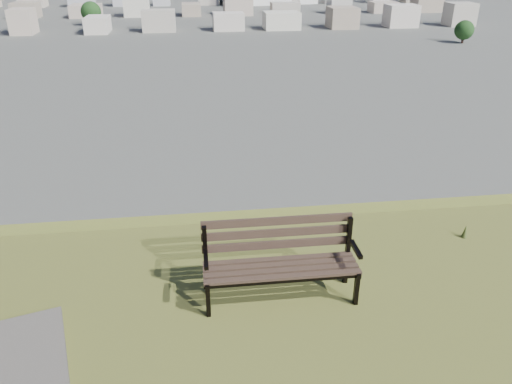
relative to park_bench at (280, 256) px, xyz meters
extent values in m
cube|color=#3A2B21|center=(0.00, -0.25, -0.08)|extent=(1.61, 0.09, 0.03)
cube|color=#3A2B21|center=(0.00, -0.15, -0.08)|extent=(1.61, 0.09, 0.03)
cube|color=#3A2B21|center=(0.00, -0.04, -0.08)|extent=(1.61, 0.09, 0.03)
cube|color=#3A2B21|center=(0.00, 0.07, -0.08)|extent=(1.61, 0.09, 0.03)
cube|color=#3A2B21|center=(0.00, 0.14, 0.06)|extent=(1.61, 0.04, 0.09)
cube|color=#3A2B21|center=(0.00, 0.16, 0.19)|extent=(1.61, 0.04, 0.09)
cube|color=#3A2B21|center=(0.00, 0.18, 0.32)|extent=(1.61, 0.04, 0.09)
cube|color=black|center=(-0.77, -0.27, -0.28)|extent=(0.04, 0.05, 0.39)
cube|color=black|center=(-0.77, 0.12, -0.06)|extent=(0.04, 0.05, 0.82)
cube|color=black|center=(-0.77, -0.09, -0.11)|extent=(0.05, 0.45, 0.04)
cube|color=black|center=(-0.77, -0.13, 0.12)|extent=(0.05, 0.32, 0.04)
cube|color=black|center=(0.77, -0.28, -0.28)|extent=(0.04, 0.05, 0.39)
cube|color=black|center=(0.77, 0.11, -0.06)|extent=(0.04, 0.05, 0.82)
cube|color=black|center=(0.77, -0.10, -0.11)|extent=(0.05, 0.45, 0.04)
cube|color=black|center=(0.77, -0.14, 0.12)|extent=(0.05, 0.32, 0.04)
cube|color=black|center=(0.00, -0.26, -0.12)|extent=(1.61, 0.05, 0.04)
cube|color=black|center=(0.00, 0.08, -0.12)|extent=(1.61, 0.05, 0.04)
cone|color=brown|center=(2.58, 0.84, -0.38)|extent=(0.08, 0.08, 0.18)
cube|color=beige|center=(-59.82, 197.64, -21.97)|extent=(11.00, 11.00, 7.00)
cube|color=#B1A797|center=(-35.82, 197.64, -21.97)|extent=(11.00, 11.00, 7.00)
cube|color=#B9A593|center=(-11.82, 197.64, -21.97)|extent=(11.00, 11.00, 7.00)
cube|color=#B1B1B6|center=(12.18, 197.64, -21.97)|extent=(11.00, 11.00, 7.00)
cube|color=#BBAC98|center=(36.18, 197.64, -21.97)|extent=(11.00, 11.00, 7.00)
cube|color=gray|center=(60.18, 197.64, -21.97)|extent=(11.00, 11.00, 7.00)
cube|color=beige|center=(84.18, 197.64, -21.97)|extent=(11.00, 11.00, 7.00)
cube|color=#B9B3A8|center=(108.18, 197.64, -21.97)|extent=(11.00, 11.00, 7.00)
cube|color=#B9A593|center=(-71.82, 247.64, -21.97)|extent=(11.00, 11.00, 7.00)
cube|color=#B1B1B6|center=(-47.82, 247.64, -21.97)|extent=(11.00, 11.00, 7.00)
cube|color=#BBAC98|center=(-23.82, 247.64, -21.97)|extent=(11.00, 11.00, 7.00)
cube|color=gray|center=(0.18, 247.64, -21.97)|extent=(11.00, 11.00, 7.00)
cube|color=beige|center=(24.18, 247.64, -21.97)|extent=(11.00, 11.00, 7.00)
cube|color=#B9B3A8|center=(48.18, 247.64, -21.97)|extent=(11.00, 11.00, 7.00)
cube|color=beige|center=(72.18, 247.64, -21.97)|extent=(11.00, 11.00, 7.00)
cube|color=#B1A797|center=(96.18, 247.64, -21.97)|extent=(11.00, 11.00, 7.00)
cube|color=#B9A593|center=(120.18, 247.64, -21.97)|extent=(11.00, 11.00, 7.00)
cube|color=gray|center=(-83.82, 297.64, -21.97)|extent=(11.00, 11.00, 7.00)
cube|color=beige|center=(-59.82, 297.64, -21.97)|extent=(11.00, 11.00, 7.00)
cylinder|color=#34201A|center=(90.18, 157.64, -24.42)|extent=(0.80, 0.80, 2.10)
sphere|color=black|center=(90.18, 157.64, -21.27)|extent=(6.30, 6.30, 6.30)
cylinder|color=#34201A|center=(-39.82, 217.64, -24.12)|extent=(0.80, 0.80, 2.70)
sphere|color=black|center=(-39.82, 217.64, -20.07)|extent=(8.10, 8.10, 8.10)
cylinder|color=#34201A|center=(130.18, 277.64, -24.50)|extent=(0.80, 0.80, 1.95)
cylinder|color=#34201A|center=(40.18, 297.64, -24.42)|extent=(0.80, 0.80, 2.10)
camera|label=1|loc=(-0.81, -4.31, 2.88)|focal=35.00mm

